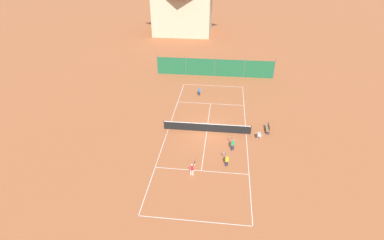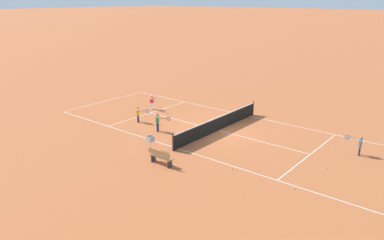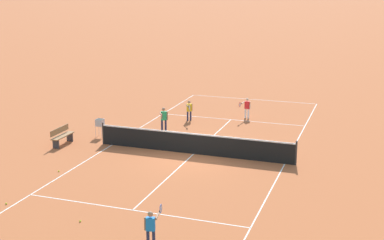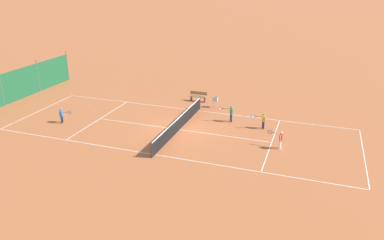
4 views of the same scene
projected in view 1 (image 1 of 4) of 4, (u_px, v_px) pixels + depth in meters
name	position (u px, v px, depth m)	size (l,w,h in m)	color
ground_plane	(207.00, 131.00, 31.48)	(600.00, 600.00, 0.00)	#B25B33
court_line_markings	(207.00, 131.00, 31.48)	(8.25, 23.85, 0.01)	white
tennis_net	(207.00, 127.00, 31.23)	(9.18, 0.08, 1.06)	#2D2D2D
windscreen_fence_far	(215.00, 68.00, 44.09)	(17.28, 0.08, 2.90)	#1E6038
player_far_service	(192.00, 168.00, 25.25)	(0.46, 0.97, 1.16)	white
player_near_service	(227.00, 160.00, 26.29)	(0.52, 0.96, 1.13)	#23284C
player_far_baseline	(199.00, 91.00, 38.60)	(0.38, 0.99, 1.13)	#23284C
player_near_baseline	(233.00, 144.00, 28.29)	(0.48, 1.06, 1.25)	#23284C
tennis_ball_near_corner	(248.00, 115.00, 34.45)	(0.07, 0.07, 0.07)	#CCE033
tennis_ball_mid_court	(221.00, 99.00, 38.02)	(0.07, 0.07, 0.07)	#CCE033
tennis_ball_by_net_left	(246.00, 102.00, 37.38)	(0.07, 0.07, 0.07)	#CCE033
ball_hopper	(259.00, 135.00, 29.71)	(0.36, 0.36, 0.89)	#B7B7BC
courtside_bench	(268.00, 128.00, 31.26)	(0.36, 1.50, 0.84)	olive
alpine_chalet	(183.00, 5.00, 63.46)	(13.00, 10.00, 11.20)	#C6B28E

